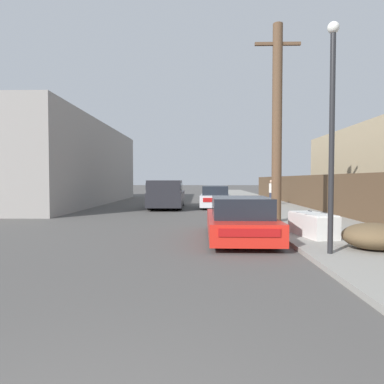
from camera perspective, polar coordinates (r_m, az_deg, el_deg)
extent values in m
cube|color=gray|center=(25.49, 11.62, -1.88)|extent=(4.20, 63.00, 0.12)
cube|color=silver|center=(10.87, 19.46, -5.21)|extent=(1.04, 1.88, 0.65)
cube|color=white|center=(10.83, 19.48, -3.42)|extent=(1.00, 1.81, 0.03)
cube|color=#333335|center=(11.41, 19.04, -3.00)|extent=(0.07, 0.20, 0.02)
cube|color=gray|center=(11.08, 18.77, -3.20)|extent=(0.75, 0.21, 0.01)
cube|color=gray|center=(10.60, 20.18, -3.45)|extent=(0.75, 0.21, 0.01)
cube|color=red|center=(10.56, 7.89, -5.38)|extent=(1.94, 4.53, 0.57)
cube|color=black|center=(10.10, 8.15, -2.48)|extent=(1.65, 2.18, 0.57)
cube|color=#B21414|center=(8.32, 9.54, -6.73)|extent=(1.48, 0.04, 0.20)
cylinder|color=black|center=(11.91, 3.20, -5.01)|extent=(0.21, 0.67, 0.67)
cylinder|color=black|center=(12.06, 11.13, -4.96)|extent=(0.21, 0.67, 0.67)
cylinder|color=black|center=(9.14, 3.60, -7.18)|extent=(0.21, 0.67, 0.67)
cylinder|color=black|center=(9.34, 13.90, -7.04)|extent=(0.21, 0.67, 0.67)
cube|color=silver|center=(21.97, 3.88, -1.32)|extent=(2.00, 4.39, 0.70)
cube|color=black|center=(21.77, 3.89, 0.29)|extent=(1.66, 2.48, 0.55)
cube|color=#B21414|center=(19.79, 3.88, -1.34)|extent=(1.41, 0.09, 0.24)
cylinder|color=black|center=(23.32, 1.95, -1.53)|extent=(0.23, 0.68, 0.67)
cylinder|color=black|center=(23.32, 5.81, -1.53)|extent=(0.23, 0.68, 0.67)
cylinder|color=black|center=(20.66, 1.70, -1.99)|extent=(0.23, 0.68, 0.67)
cylinder|color=black|center=(20.66, 6.06, -2.00)|extent=(0.23, 0.68, 0.67)
cube|color=silver|center=(30.07, 3.85, -0.46)|extent=(1.92, 4.43, 0.64)
cube|color=black|center=(29.87, 3.88, 0.62)|extent=(1.60, 2.50, 0.50)
cube|color=#B21414|center=(27.88, 4.22, -0.43)|extent=(1.37, 0.08, 0.22)
cylinder|color=black|center=(31.37, 2.26, -0.60)|extent=(0.23, 0.68, 0.67)
cylinder|color=black|center=(31.49, 5.02, -0.60)|extent=(0.23, 0.68, 0.67)
cylinder|color=black|center=(28.67, 2.56, -0.86)|extent=(0.23, 0.68, 0.67)
cylinder|color=black|center=(28.80, 5.57, -0.85)|extent=(0.23, 0.68, 0.67)
cube|color=#232328|center=(21.85, -4.14, -1.03)|extent=(2.09, 5.63, 0.83)
cube|color=#232328|center=(20.29, -4.51, 0.92)|extent=(1.94, 2.55, 0.72)
cube|color=black|center=(20.29, -4.51, 0.98)|extent=(1.98, 2.50, 0.40)
cylinder|color=black|center=(20.08, -2.12, -1.91)|extent=(0.27, 0.81, 0.81)
cylinder|color=black|center=(20.23, -6.97, -1.89)|extent=(0.27, 0.81, 0.81)
cylinder|color=black|center=(23.54, -1.70, -1.32)|extent=(0.27, 0.81, 0.81)
cylinder|color=black|center=(23.68, -5.84, -1.31)|extent=(0.27, 0.81, 0.81)
cylinder|color=brown|center=(14.27, 13.98, 11.00)|extent=(0.39, 0.39, 7.82)
cube|color=brown|center=(15.07, 14.09, 22.83)|extent=(1.80, 0.12, 0.12)
cylinder|color=#232326|center=(8.39, 22.25, 7.31)|extent=(0.12, 0.12, 4.94)
sphere|color=white|center=(9.01, 22.50, 24.00)|extent=(0.26, 0.26, 0.26)
ellipsoid|color=brown|center=(9.40, 28.14, -6.51)|extent=(1.51, 1.35, 0.64)
cube|color=brown|center=(20.28, 20.01, -0.05)|extent=(0.08, 37.09, 1.95)
cube|color=gray|center=(27.46, -21.03, 4.32)|extent=(7.00, 19.70, 5.89)
cylinder|color=#282D42|center=(23.59, 13.10, -1.09)|extent=(0.28, 0.28, 0.80)
cylinder|color=beige|center=(23.56, 13.12, 0.65)|extent=(0.34, 0.34, 0.63)
sphere|color=tan|center=(23.55, 13.13, 1.71)|extent=(0.24, 0.24, 0.24)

